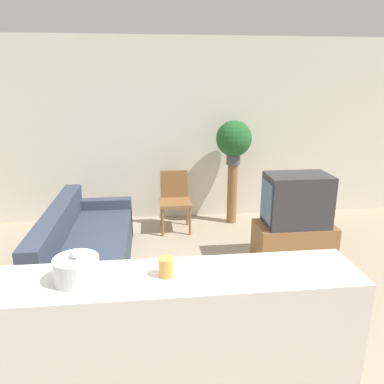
{
  "coord_description": "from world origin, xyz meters",
  "views": [
    {
      "loc": [
        0.01,
        -2.22,
        2.1
      ],
      "look_at": [
        0.47,
        1.9,
        0.85
      ],
      "focal_mm": 35.0,
      "sensor_mm": 36.0,
      "label": 1
    }
  ],
  "objects_px": {
    "potted_plant": "(234,139)",
    "television": "(296,200)",
    "wooden_chair": "(175,197)",
    "couch": "(86,249)",
    "decorative_bowl": "(77,269)"
  },
  "relations": [
    {
      "from": "couch",
      "to": "wooden_chair",
      "type": "relative_size",
      "value": 2.47
    },
    {
      "from": "television",
      "to": "decorative_bowl",
      "type": "xyz_separation_m",
      "value": [
        -2.04,
        -2.07,
        0.36
      ]
    },
    {
      "from": "couch",
      "to": "wooden_chair",
      "type": "distance_m",
      "value": 1.61
    },
    {
      "from": "wooden_chair",
      "to": "decorative_bowl",
      "type": "height_order",
      "value": "decorative_bowl"
    },
    {
      "from": "television",
      "to": "wooden_chair",
      "type": "height_order",
      "value": "television"
    },
    {
      "from": "wooden_chair",
      "to": "decorative_bowl",
      "type": "xyz_separation_m",
      "value": [
        -0.73,
        -3.29,
        0.67
      ]
    },
    {
      "from": "potted_plant",
      "to": "television",
      "type": "bearing_deg",
      "value": -72.58
    },
    {
      "from": "couch",
      "to": "television",
      "type": "height_order",
      "value": "television"
    },
    {
      "from": "television",
      "to": "wooden_chair",
      "type": "relative_size",
      "value": 0.85
    },
    {
      "from": "couch",
      "to": "decorative_bowl",
      "type": "relative_size",
      "value": 8.77
    },
    {
      "from": "television",
      "to": "decorative_bowl",
      "type": "relative_size",
      "value": 3.03
    },
    {
      "from": "couch",
      "to": "wooden_chair",
      "type": "xyz_separation_m",
      "value": [
        1.08,
        1.17,
        0.21
      ]
    },
    {
      "from": "decorative_bowl",
      "to": "television",
      "type": "bearing_deg",
      "value": 45.37
    },
    {
      "from": "decorative_bowl",
      "to": "couch",
      "type": "bearing_deg",
      "value": 99.41
    },
    {
      "from": "television",
      "to": "potted_plant",
      "type": "xyz_separation_m",
      "value": [
        -0.43,
        1.38,
        0.48
      ]
    }
  ]
}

